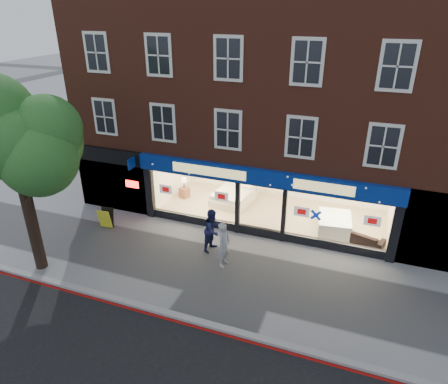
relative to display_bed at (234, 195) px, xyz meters
The scene contains 13 objects.
ground 6.16m from the display_bed, 69.57° to the right, with size 120.00×120.00×0.00m, color gray.
kerb_line 9.13m from the display_bed, 76.39° to the right, with size 60.00×0.10×0.01m, color #8C0A07.
kerb_stone 8.93m from the display_bed, 76.08° to the right, with size 60.00×0.25×0.12m, color gray.
showroom_floor 2.24m from the display_bed, 13.41° to the right, with size 11.00×4.50×0.10m, color tan.
building 6.68m from the display_bed, 28.84° to the left, with size 19.00×8.26×10.30m.
street_tree 10.63m from the display_bed, 124.24° to the right, with size 4.00×3.20×6.60m.
display_bed is the anchor object (origin of this frame).
bedside_table 2.69m from the display_bed, behind, with size 0.45×0.45×0.55m, color brown.
mattress_stack 5.39m from the display_bed, 13.36° to the right, with size 1.63×1.96×0.71m.
sofa 6.81m from the display_bed, 15.87° to the right, with size 1.76×0.69×0.51m, color black.
a_board 6.51m from the display_bed, 136.92° to the right, with size 0.63×0.40×0.97m, color yellow.
pedestrian_grey 5.54m from the display_bed, 75.12° to the right, with size 0.69×0.45×1.89m, color #9DA0A5.
pedestrian_blue 4.49m from the display_bed, 82.50° to the right, with size 0.92×0.71×1.88m, color #191D46.
Camera 1 is at (3.88, -11.98, 9.48)m, focal length 32.00 mm.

